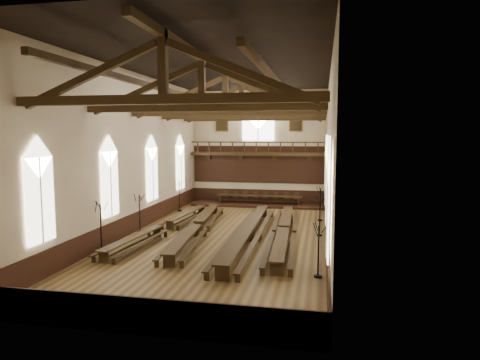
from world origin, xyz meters
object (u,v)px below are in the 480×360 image
(candelabrum_left_near, at_px, (101,237))
(candelabrum_left_mid, at_px, (140,221))
(dais, at_px, (259,204))
(candelabrum_left_far, at_px, (179,202))
(candelabrum_right_near, at_px, (318,261))
(candelabrum_right_mid, at_px, (320,224))
(high_table, at_px, (259,197))
(refectory_row_b, at_px, (197,226))
(candelabrum_right_far, at_px, (320,210))
(refectory_row_d, at_px, (284,230))
(refectory_row_c, at_px, (248,230))
(refectory_row_a, at_px, (164,226))

(candelabrum_left_near, height_order, candelabrum_left_mid, candelabrum_left_near)
(dais, xyz_separation_m, candelabrum_left_far, (-5.89, -3.87, 0.68))
(candelabrum_right_near, distance_m, candelabrum_right_mid, 7.65)
(high_table, bearing_deg, refectory_row_b, -101.37)
(candelabrum_right_far, bearing_deg, candelabrum_left_near, -136.33)
(candelabrum_right_near, bearing_deg, candelabrum_left_far, 128.34)
(dais, distance_m, candelabrum_left_far, 7.08)
(dais, bearing_deg, refectory_row_d, -74.55)
(refectory_row_c, bearing_deg, candelabrum_right_near, -54.78)
(refectory_row_d, relative_size, candelabrum_right_near, 5.97)
(dais, relative_size, candelabrum_right_far, 4.61)
(dais, bearing_deg, candelabrum_left_far, -146.70)
(refectory_row_a, xyz_separation_m, candelabrum_right_near, (9.53, -6.55, 0.25))
(candelabrum_left_near, xyz_separation_m, candelabrum_left_mid, (0.00, 4.77, -0.08))
(dais, height_order, candelabrum_right_near, candelabrum_right_near)
(refectory_row_c, relative_size, candelabrum_left_near, 5.48)
(refectory_row_c, bearing_deg, refectory_row_d, 21.42)
(refectory_row_b, distance_m, candelabrum_left_near, 6.20)
(candelabrum_left_far, bearing_deg, candelabrum_right_far, -8.85)
(candelabrum_left_near, bearing_deg, candelabrum_right_mid, 28.16)
(candelabrum_right_near, xyz_separation_m, candelabrum_right_far, (0.00, 12.31, 0.02))
(refectory_row_b, height_order, candelabrum_left_near, candelabrum_left_near)
(refectory_row_b, bearing_deg, refectory_row_a, -175.29)
(high_table, bearing_deg, candelabrum_right_far, -47.05)
(candelabrum_right_near, bearing_deg, refectory_row_a, 145.49)
(refectory_row_a, bearing_deg, refectory_row_c, -7.96)
(refectory_row_a, relative_size, refectory_row_c, 0.92)
(refectory_row_d, relative_size, high_table, 1.95)
(refectory_row_d, bearing_deg, candelabrum_left_far, 140.42)
(dais, height_order, candelabrum_left_near, candelabrum_left_near)
(refectory_row_b, relative_size, candelabrum_right_far, 5.73)
(candelabrum_left_mid, xyz_separation_m, candelabrum_right_far, (11.10, 5.83, 0.01))
(dais, bearing_deg, high_table, -84.64)
(high_table, xyz_separation_m, candelabrum_left_far, (-5.89, -3.87, 0.01))
(refectory_row_d, relative_size, candelabrum_left_near, 5.27)
(candelabrum_right_mid, bearing_deg, refectory_row_c, -155.51)
(refectory_row_c, distance_m, candelabrum_left_far, 10.83)
(candelabrum_left_far, bearing_deg, candelabrum_right_near, -51.66)
(high_table, bearing_deg, refectory_row_a, -110.82)
(candelabrum_left_mid, bearing_deg, candelabrum_right_mid, 6.02)
(refectory_row_a, relative_size, candelabrum_left_far, 5.35)
(candelabrum_right_near, height_order, candelabrum_right_mid, candelabrum_right_mid)
(refectory_row_a, bearing_deg, candelabrum_right_near, -34.51)
(refectory_row_d, height_order, high_table, high_table)
(refectory_row_d, xyz_separation_m, candelabrum_left_far, (-9.02, 7.46, 0.24))
(refectory_row_c, height_order, dais, refectory_row_c)
(refectory_row_a, xyz_separation_m, dais, (4.32, 11.35, -0.39))
(candelabrum_left_near, relative_size, candelabrum_right_near, 1.13)
(candelabrum_left_near, bearing_deg, dais, 70.01)
(high_table, bearing_deg, candelabrum_left_far, -146.70)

